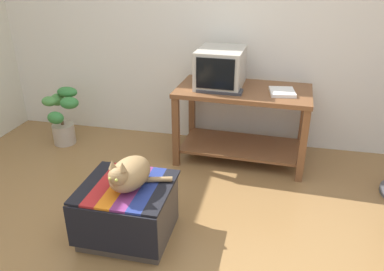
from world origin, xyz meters
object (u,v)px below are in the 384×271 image
(ottoman_with_blanket, at_px, (128,210))
(keyboard, at_px, (220,91))
(cat, at_px, (129,174))
(desk, at_px, (242,112))
(book, at_px, (282,92))
(tv_monitor, at_px, (221,68))
(potted_plant, at_px, (63,116))

(ottoman_with_blanket, bearing_deg, keyboard, 69.55)
(ottoman_with_blanket, distance_m, cat, 0.31)
(desk, relative_size, ottoman_with_blanket, 2.02)
(keyboard, relative_size, ottoman_with_blanket, 0.66)
(book, xyz_separation_m, ottoman_with_blanket, (-0.98, -1.25, -0.52))
(desk, distance_m, tv_monitor, 0.46)
(ottoman_with_blanket, bearing_deg, desk, 64.16)
(desk, height_order, cat, desk)
(cat, bearing_deg, keyboard, 80.74)
(ottoman_with_blanket, height_order, potted_plant, potted_plant)
(tv_monitor, distance_m, potted_plant, 1.72)
(cat, bearing_deg, desk, 75.09)
(keyboard, xyz_separation_m, ottoman_with_blanket, (-0.44, -1.18, -0.52))
(desk, bearing_deg, potted_plant, -175.82)
(tv_monitor, height_order, cat, tv_monitor)
(tv_monitor, relative_size, book, 2.08)
(ottoman_with_blanket, xyz_separation_m, cat, (0.04, -0.02, 0.31))
(cat, bearing_deg, ottoman_with_blanket, 164.90)
(potted_plant, bearing_deg, keyboard, -2.71)
(tv_monitor, bearing_deg, ottoman_with_blanket, -104.70)
(book, relative_size, potted_plant, 0.42)
(book, distance_m, ottoman_with_blanket, 1.67)
(keyboard, height_order, ottoman_with_blanket, keyboard)
(tv_monitor, bearing_deg, potted_plant, -174.15)
(ottoman_with_blanket, relative_size, potted_plant, 1.05)
(desk, height_order, keyboard, keyboard)
(desk, distance_m, keyboard, 0.34)
(keyboard, height_order, book, book)
(ottoman_with_blanket, bearing_deg, book, 52.06)
(book, height_order, ottoman_with_blanket, book)
(ottoman_with_blanket, distance_m, potted_plant, 1.74)
(tv_monitor, xyz_separation_m, cat, (-0.38, -1.37, -0.37))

